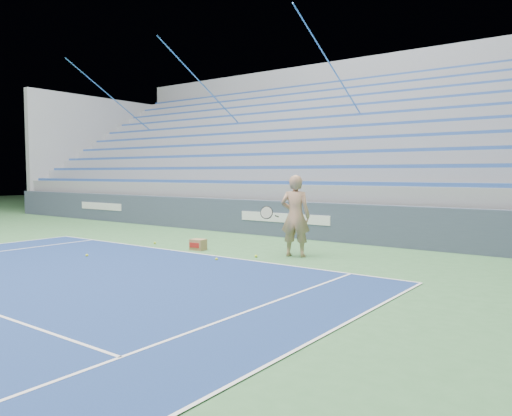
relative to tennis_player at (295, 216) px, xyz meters
The scene contains 8 objects.
sponsor_barrier 3.61m from the tennis_player, 126.43° to the left, with size 30.00×0.32×1.10m.
bleachers 8.98m from the tennis_player, 103.94° to the left, with size 31.00×9.15×7.30m.
tennis_player is the anchor object (origin of this frame).
ball_box 2.72m from the tennis_player, 165.70° to the right, with size 0.40×0.32×0.28m.
tennis_ball_0 4.34m from the tennis_player, behind, with size 0.07×0.07×0.07m, color #CDE22E.
tennis_ball_1 4.97m from the tennis_player, 142.81° to the right, with size 0.07×0.07×0.07m, color #CDE22E.
tennis_ball_2 1.31m from the tennis_player, 133.78° to the right, with size 0.07×0.07×0.07m, color #CDE22E.
tennis_ball_3 2.10m from the tennis_player, 126.17° to the right, with size 0.07×0.07×0.07m, color #CDE22E.
Camera 1 is at (8.34, 3.13, 1.96)m, focal length 35.00 mm.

